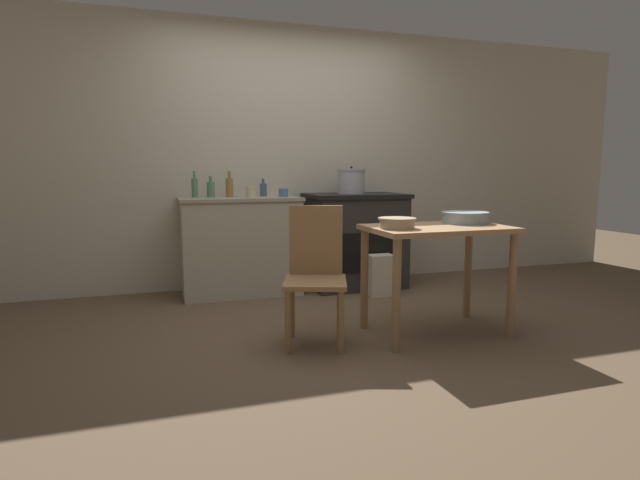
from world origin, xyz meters
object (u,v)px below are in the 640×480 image
object	(u,v)px
stove	(355,240)
chair	(315,271)
bottle_left	(195,187)
bottle_far_left	(229,187)
flour_sack	(380,275)
mixing_bowl_large	(397,222)
bottle_center_left	(211,189)
work_table	(437,245)
bottle_mid_left	(263,189)
stock_pot	(351,181)
mixing_bowl_small	(465,217)
cup_center	(251,192)
cup_center_right	(283,193)

from	to	relation	value
stove	chair	xyz separation A→B (m)	(-0.86, -1.45, 0.02)
bottle_left	bottle_far_left	bearing A→B (deg)	0.59
flour_sack	stove	bearing A→B (deg)	100.27
mixing_bowl_large	bottle_far_left	bearing A→B (deg)	116.79
flour_sack	bottle_far_left	world-z (taller)	bottle_far_left
mixing_bowl_large	bottle_left	xyz separation A→B (m)	(-1.18, 1.71, 0.19)
mixing_bowl_large	chair	bearing A→B (deg)	165.79
chair	flour_sack	world-z (taller)	chair
bottle_left	bottle_center_left	world-z (taller)	bottle_left
work_table	stove	bearing A→B (deg)	89.78
bottle_mid_left	bottle_center_left	world-z (taller)	bottle_center_left
stock_pot	bottle_far_left	xyz separation A→B (m)	(-1.16, 0.14, -0.05)
bottle_far_left	bottle_mid_left	xyz separation A→B (m)	(0.33, 0.04, -0.03)
bottle_mid_left	bottle_left	bearing A→B (deg)	-175.77
mixing_bowl_small	chair	bearing A→B (deg)	-178.93
stove	mixing_bowl_small	xyz separation A→B (m)	(0.29, -1.43, 0.35)
stove	chair	distance (m)	1.69
bottle_mid_left	stock_pot	bearing A→B (deg)	-12.44
cup_center	bottle_mid_left	bearing A→B (deg)	60.11
stove	work_table	distance (m)	1.55
flour_sack	bottle_left	distance (m)	1.87
work_table	bottle_far_left	bearing A→B (deg)	125.67
stock_pot	chair	bearing A→B (deg)	-119.54
flour_sack	stock_pot	size ratio (longest dim) A/B	1.39
bottle_mid_left	cup_center	distance (m)	0.35
bottle_left	bottle_mid_left	size ratio (longest dim) A/B	1.42
mixing_bowl_small	bottle_left	size ratio (longest dim) A/B	1.43
stove	work_table	xyz separation A→B (m)	(-0.01, -1.54, 0.16)
mixing_bowl_small	work_table	bearing A→B (deg)	-159.14
work_table	flour_sack	world-z (taller)	work_table
chair	stock_pot	size ratio (longest dim) A/B	3.33
cup_center_right	work_table	bearing A→B (deg)	-65.01
chair	mixing_bowl_small	world-z (taller)	chair
mixing_bowl_small	bottle_mid_left	xyz separation A→B (m)	(-1.16, 1.60, 0.16)
chair	bottle_left	size ratio (longest dim) A/B	3.81
chair	cup_center	size ratio (longest dim) A/B	8.99
bottle_left	cup_center_right	world-z (taller)	bottle_left
chair	stock_pot	bearing A→B (deg)	79.38
stock_pot	mixing_bowl_small	world-z (taller)	stock_pot
stove	flour_sack	distance (m)	0.52
bottle_mid_left	cup_center	xyz separation A→B (m)	(-0.17, -0.30, -0.01)
bottle_far_left	cup_center_right	xyz separation A→B (m)	(0.48, -0.13, -0.05)
mixing_bowl_small	bottle_far_left	xyz separation A→B (m)	(-1.49, 1.56, 0.18)
bottle_center_left	cup_center_right	xyz separation A→B (m)	(0.65, -0.12, -0.04)
chair	mixing_bowl_small	size ratio (longest dim) A/B	2.67
chair	cup_center	bearing A→B (deg)	117.03
flour_sack	bottle_left	bearing A→B (deg)	160.63
stove	bottle_center_left	world-z (taller)	bottle_center_left
work_table	bottle_center_left	size ratio (longest dim) A/B	5.00
stove	bottle_mid_left	xyz separation A→B (m)	(-0.88, 0.17, 0.50)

